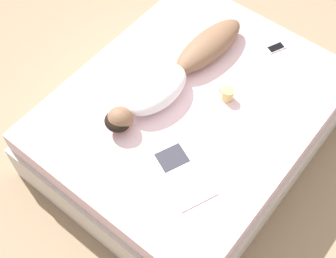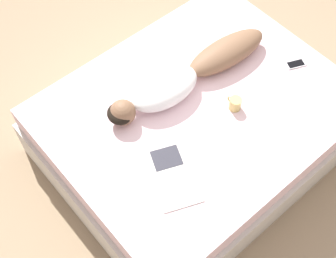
{
  "view_description": "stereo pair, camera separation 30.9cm",
  "coord_description": "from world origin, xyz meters",
  "px_view_note": "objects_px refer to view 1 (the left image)",
  "views": [
    {
      "loc": [
        -1.09,
        1.62,
        3.21
      ],
      "look_at": [
        -0.04,
        0.31,
        0.61
      ],
      "focal_mm": 50.0,
      "sensor_mm": 36.0,
      "label": 1
    },
    {
      "loc": [
        -1.31,
        1.41,
        3.21
      ],
      "look_at": [
        -0.04,
        0.31,
        0.61
      ],
      "focal_mm": 50.0,
      "sensor_mm": 36.0,
      "label": 2
    }
  ],
  "objects_px": {
    "coffee_mug": "(227,94)",
    "cell_phone": "(276,48)",
    "person": "(175,74)",
    "open_magazine": "(181,172)"
  },
  "relations": [
    {
      "from": "coffee_mug",
      "to": "open_magazine",
      "type": "bearing_deg",
      "value": 99.1
    },
    {
      "from": "person",
      "to": "cell_phone",
      "type": "distance_m",
      "value": 0.84
    },
    {
      "from": "person",
      "to": "open_magazine",
      "type": "distance_m",
      "value": 0.74
    },
    {
      "from": "open_magazine",
      "to": "cell_phone",
      "type": "relative_size",
      "value": 3.33
    },
    {
      "from": "open_magazine",
      "to": "coffee_mug",
      "type": "bearing_deg",
      "value": -58.06
    },
    {
      "from": "coffee_mug",
      "to": "cell_phone",
      "type": "bearing_deg",
      "value": -91.82
    },
    {
      "from": "open_magazine",
      "to": "coffee_mug",
      "type": "distance_m",
      "value": 0.68
    },
    {
      "from": "coffee_mug",
      "to": "cell_phone",
      "type": "xyz_separation_m",
      "value": [
        -0.02,
        -0.62,
        -0.04
      ]
    },
    {
      "from": "coffee_mug",
      "to": "cell_phone",
      "type": "relative_size",
      "value": 0.72
    },
    {
      "from": "person",
      "to": "open_magazine",
      "type": "height_order",
      "value": "person"
    }
  ]
}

